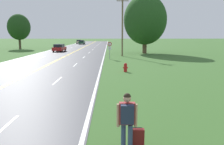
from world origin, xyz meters
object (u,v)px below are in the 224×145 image
object	(u,v)px
suitcase	(137,139)
car_champagne_sedan_mid_near	(79,42)
tree_mid_treeline	(19,27)
car_red_sedan_nearest	(59,48)
fire_hydrant	(125,67)
car_dark_green_sedan_approaching	(82,42)
tree_left_verge	(145,20)
hitchhiker_person	(127,117)
traffic_sign	(110,46)

from	to	relation	value
suitcase	car_champagne_sedan_mid_near	distance (m)	84.01
tree_mid_treeline	car_red_sedan_nearest	world-z (taller)	tree_mid_treeline
fire_hydrant	car_dark_green_sedan_approaching	xyz separation A→B (m)	(-10.94, 61.06, 0.33)
tree_mid_treeline	car_dark_green_sedan_approaching	xyz separation A→B (m)	(11.32, 26.53, -4.27)
tree_left_verge	car_red_sedan_nearest	world-z (taller)	tree_left_verge
hitchhiker_person	fire_hydrant	xyz separation A→B (m)	(0.94, 14.74, -0.64)
traffic_sign	car_champagne_sedan_mid_near	xyz separation A→B (m)	(-11.44, 57.43, -1.02)
suitcase	tree_left_verge	size ratio (longest dim) A/B	0.07
tree_left_verge	car_dark_green_sedan_approaching	world-z (taller)	tree_left_verge
tree_mid_treeline	car_red_sedan_nearest	xyz separation A→B (m)	(10.98, -8.85, -4.25)
tree_left_verge	traffic_sign	bearing A→B (deg)	-121.46
tree_left_verge	car_champagne_sedan_mid_near	size ratio (longest dim) A/B	2.55
traffic_sign	hitchhiker_person	bearing A→B (deg)	-88.94
tree_left_verge	tree_mid_treeline	bearing A→B (deg)	153.94
hitchhiker_person	car_red_sedan_nearest	xyz separation A→B (m)	(-10.34, 40.42, -0.29)
tree_left_verge	car_dark_green_sedan_approaching	bearing A→B (deg)	111.62
traffic_sign	tree_left_verge	xyz separation A→B (m)	(6.24, 10.19, 4.09)
fire_hydrant	car_dark_green_sedan_approaching	bearing A→B (deg)	100.16
suitcase	tree_left_verge	xyz separation A→B (m)	(5.46, 35.88, 5.53)
fire_hydrant	tree_mid_treeline	xyz separation A→B (m)	(-22.26, 34.53, 4.60)
tree_mid_treeline	car_dark_green_sedan_approaching	world-z (taller)	tree_mid_treeline
suitcase	traffic_sign	bearing A→B (deg)	3.16
suitcase	fire_hydrant	bearing A→B (deg)	-1.09
tree_mid_treeline	car_dark_green_sedan_approaching	bearing A→B (deg)	66.90
tree_left_verge	tree_mid_treeline	distance (m)	30.16
hitchhiker_person	suitcase	size ratio (longest dim) A/B	2.50
car_red_sedan_nearest	car_dark_green_sedan_approaching	distance (m)	35.38
hitchhiker_person	tree_mid_treeline	size ratio (longest dim) A/B	0.22
hitchhiker_person	tree_left_verge	distance (m)	36.80
fire_hydrant	suitcase	bearing A→B (deg)	-92.52
suitcase	car_dark_green_sedan_approaching	world-z (taller)	car_dark_green_sedan_approaching
tree_left_verge	car_red_sedan_nearest	xyz separation A→B (m)	(-16.10, 4.40, -5.10)
tree_left_verge	car_red_sedan_nearest	distance (m)	17.45
car_red_sedan_nearest	suitcase	bearing A→B (deg)	-162.56
hitchhiker_person	suitcase	world-z (taller)	hitchhiker_person
fire_hydrant	traffic_sign	world-z (taller)	traffic_sign
suitcase	car_champagne_sedan_mid_near	world-z (taller)	car_champagne_sedan_mid_near
car_dark_green_sedan_approaching	car_champagne_sedan_mid_near	bearing A→B (deg)	16.88
suitcase	tree_mid_treeline	size ratio (longest dim) A/B	0.09
fire_hydrant	tree_left_verge	bearing A→B (deg)	77.25
car_red_sedan_nearest	hitchhiker_person	bearing A→B (deg)	-163.01
car_champagne_sedan_mid_near	fire_hydrant	bearing A→B (deg)	-169.86
suitcase	car_champagne_sedan_mid_near	size ratio (longest dim) A/B	0.17
tree_left_verge	car_dark_green_sedan_approaching	distance (m)	43.09
car_red_sedan_nearest	car_dark_green_sedan_approaching	world-z (taller)	car_red_sedan_nearest
hitchhiker_person	traffic_sign	distance (m)	25.85
car_champagne_sedan_mid_near	hitchhiker_person	bearing A→B (deg)	-172.34
traffic_sign	tree_left_verge	bearing A→B (deg)	58.54
tree_mid_treeline	fire_hydrant	bearing A→B (deg)	-57.19
traffic_sign	car_champagne_sedan_mid_near	bearing A→B (deg)	101.26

